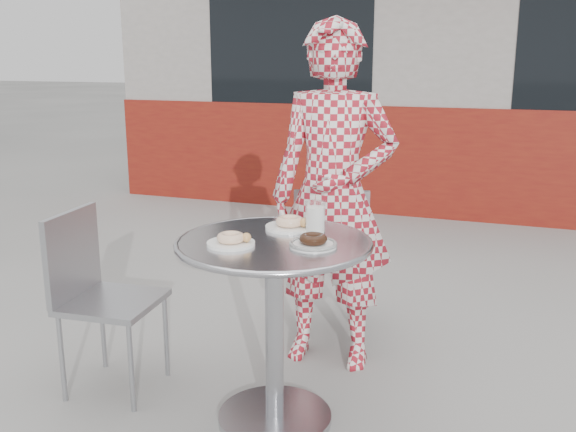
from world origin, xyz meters
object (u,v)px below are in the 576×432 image
(plate_near, at_px, (232,240))
(plate_far, at_px, (290,224))
(bistro_table, at_px, (274,287))
(seated_person, at_px, (333,197))
(plate_checker, at_px, (313,243))
(chair_left, at_px, (113,336))
(chair_far, at_px, (330,284))
(milk_cup, at_px, (315,218))

(plate_near, bearing_deg, plate_far, 66.40)
(bistro_table, xyz_separation_m, seated_person, (0.06, 0.61, 0.23))
(bistro_table, distance_m, plate_checker, 0.26)
(chair_left, xyz_separation_m, plate_far, (0.77, 0.16, 0.53))
(chair_left, bearing_deg, plate_near, -105.65)
(chair_far, xyz_separation_m, plate_near, (-0.07, -1.09, 0.53))
(chair_left, distance_m, seated_person, 1.16)
(bistro_table, bearing_deg, plate_far, 88.97)
(plate_near, height_order, plate_checker, plate_near)
(seated_person, distance_m, plate_far, 0.44)
(milk_cup, bearing_deg, chair_left, -171.08)
(bistro_table, distance_m, chair_left, 0.83)
(chair_far, distance_m, seated_person, 0.68)
(chair_left, bearing_deg, milk_cup, -85.73)
(plate_far, bearing_deg, chair_far, 94.07)
(seated_person, bearing_deg, chair_far, 104.75)
(seated_person, relative_size, plate_checker, 9.06)
(seated_person, bearing_deg, bistro_table, -97.30)
(plate_checker, bearing_deg, chair_far, 102.18)
(chair_left, height_order, milk_cup, milk_cup)
(chair_left, relative_size, milk_cup, 6.31)
(chair_far, bearing_deg, plate_far, 78.37)
(seated_person, relative_size, milk_cup, 12.74)
(chair_left, xyz_separation_m, plate_near, (0.64, -0.12, 0.53))
(chair_left, height_order, plate_checker, plate_checker)
(chair_left, bearing_deg, chair_far, -40.89)
(seated_person, distance_m, plate_near, 0.75)
(plate_far, bearing_deg, chair_left, -167.92)
(plate_near, xyz_separation_m, plate_checker, (0.29, 0.08, -0.00))
(chair_left, relative_size, seated_person, 0.50)
(plate_far, distance_m, plate_checker, 0.26)
(chair_far, relative_size, plate_far, 4.05)
(chair_far, bearing_deg, bistro_table, 77.45)
(milk_cup, bearing_deg, plate_far, 166.88)
(plate_far, bearing_deg, bistro_table, -91.03)
(chair_left, distance_m, milk_cup, 1.06)
(bistro_table, height_order, seated_person, seated_person)
(bistro_table, xyz_separation_m, plate_checker, (0.16, -0.03, 0.20))
(bistro_table, distance_m, plate_near, 0.26)
(chair_left, height_order, seated_person, seated_person)
(bistro_table, bearing_deg, chair_far, 93.15)
(bistro_table, xyz_separation_m, chair_far, (-0.05, 0.98, -0.33))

